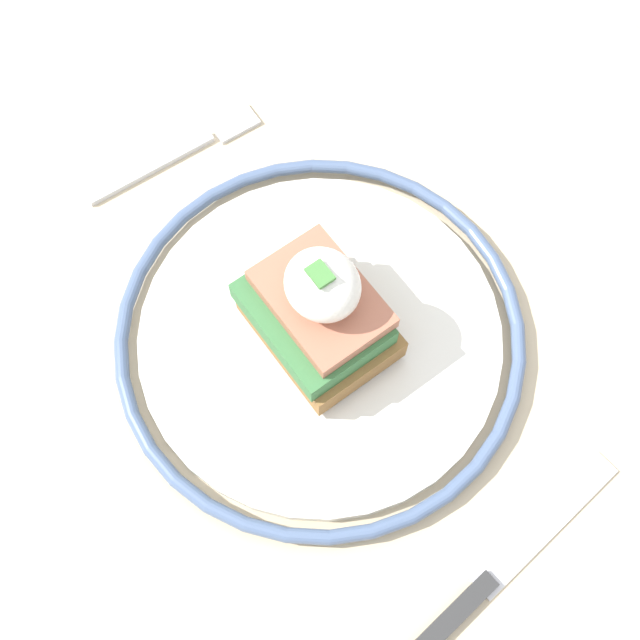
# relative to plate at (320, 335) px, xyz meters

# --- Properties ---
(ground_plane) EXTENTS (6.00, 6.00, 0.00)m
(ground_plane) POSITION_rel_plate_xyz_m (-0.02, -0.02, -0.76)
(ground_plane) COLOR #B2ADA3
(dining_table) EXTENTS (1.11, 0.82, 0.75)m
(dining_table) POSITION_rel_plate_xyz_m (-0.02, -0.02, -0.12)
(dining_table) COLOR #C6B28E
(dining_table) RESTS_ON ground_plane
(plate) EXTENTS (0.29, 0.29, 0.02)m
(plate) POSITION_rel_plate_xyz_m (0.00, 0.00, 0.00)
(plate) COLOR silver
(plate) RESTS_ON dining_table
(sandwich) EXTENTS (0.10, 0.08, 0.09)m
(sandwich) POSITION_rel_plate_xyz_m (-0.00, -0.00, 0.04)
(sandwich) COLOR olive
(sandwich) RESTS_ON plate
(fork) EXTENTS (0.02, 0.15, 0.00)m
(fork) POSITION_rel_plate_xyz_m (-0.19, 0.01, -0.01)
(fork) COLOR silver
(fork) RESTS_ON dining_table
(knife) EXTENTS (0.03, 0.21, 0.01)m
(knife) POSITION_rel_plate_xyz_m (0.20, -0.02, -0.01)
(knife) COLOR #2D2D2D
(knife) RESTS_ON dining_table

